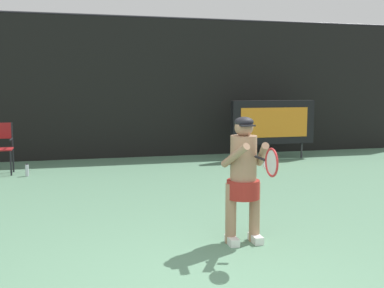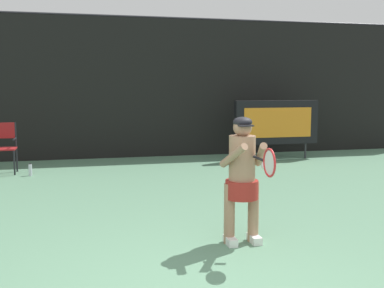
{
  "view_description": "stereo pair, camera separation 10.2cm",
  "coord_description": "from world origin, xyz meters",
  "px_view_note": "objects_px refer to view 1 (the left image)",
  "views": [
    {
      "loc": [
        -1.14,
        -3.73,
        1.85
      ],
      "look_at": [
        0.48,
        2.57,
        1.05
      ],
      "focal_mm": 43.75,
      "sensor_mm": 36.0,
      "label": 1
    },
    {
      "loc": [
        -1.04,
        -3.75,
        1.85
      ],
      "look_at": [
        0.48,
        2.57,
        1.05
      ],
      "focal_mm": 43.75,
      "sensor_mm": 36.0,
      "label": 2
    }
  ],
  "objects_px": {
    "scoreboard": "(273,122)",
    "tennis_player": "(244,174)",
    "tennis_racket": "(271,162)",
    "water_bottle": "(27,170)",
    "umpire_chair": "(0,145)"
  },
  "relations": [
    {
      "from": "scoreboard",
      "to": "water_bottle",
      "type": "relative_size",
      "value": 8.3
    },
    {
      "from": "umpire_chair",
      "to": "water_bottle",
      "type": "xyz_separation_m",
      "value": [
        0.57,
        -0.42,
        -0.5
      ]
    },
    {
      "from": "umpire_chair",
      "to": "tennis_player",
      "type": "height_order",
      "value": "tennis_player"
    },
    {
      "from": "umpire_chair",
      "to": "tennis_racket",
      "type": "xyz_separation_m",
      "value": [
        3.54,
        -6.0,
        0.44
      ]
    },
    {
      "from": "umpire_chair",
      "to": "water_bottle",
      "type": "height_order",
      "value": "umpire_chair"
    },
    {
      "from": "scoreboard",
      "to": "tennis_player",
      "type": "height_order",
      "value": "tennis_player"
    },
    {
      "from": "scoreboard",
      "to": "tennis_racket",
      "type": "relative_size",
      "value": 3.65
    },
    {
      "from": "water_bottle",
      "to": "tennis_racket",
      "type": "bearing_deg",
      "value": -61.93
    },
    {
      "from": "scoreboard",
      "to": "tennis_racket",
      "type": "height_order",
      "value": "scoreboard"
    },
    {
      "from": "umpire_chair",
      "to": "tennis_player",
      "type": "xyz_separation_m",
      "value": [
        3.45,
        -5.44,
        0.21
      ]
    },
    {
      "from": "scoreboard",
      "to": "tennis_player",
      "type": "distance_m",
      "value": 6.6
    },
    {
      "from": "scoreboard",
      "to": "tennis_player",
      "type": "bearing_deg",
      "value": -117.04
    },
    {
      "from": "water_bottle",
      "to": "tennis_racket",
      "type": "height_order",
      "value": "tennis_racket"
    },
    {
      "from": "tennis_player",
      "to": "water_bottle",
      "type": "bearing_deg",
      "value": 119.85
    },
    {
      "from": "umpire_chair",
      "to": "tennis_player",
      "type": "bearing_deg",
      "value": -57.65
    }
  ]
}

